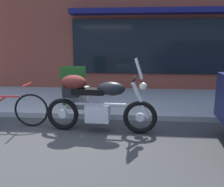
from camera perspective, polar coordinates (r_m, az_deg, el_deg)
name	(u,v)px	position (r m, az deg, el deg)	size (l,w,h in m)	color
ground_plane	(51,144)	(4.15, -14.42, -11.67)	(80.00, 80.00, 0.00)	#373737
touring_motorcycle	(94,100)	(4.45, -4.42, -1.60)	(2.11, 0.74, 1.39)	black
parked_bicycle	(5,109)	(5.18, -24.32, -3.35)	(1.69, 0.48, 0.93)	black
sandwich_board_sign	(74,86)	(5.92, -9.25, 1.74)	(0.55, 0.42, 0.97)	#1E511E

